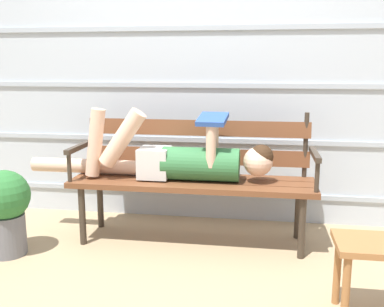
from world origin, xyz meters
name	(u,v)px	position (x,y,z in m)	size (l,w,h in m)	color
ground_plane	(190,245)	(0.00, 0.00, 0.00)	(12.00, 12.00, 0.00)	tan
house_siding	(203,57)	(0.00, 0.58, 1.24)	(5.05, 0.08, 2.47)	#B2BCC6
park_bench	(194,171)	(0.00, 0.14, 0.48)	(1.62, 0.44, 0.87)	brown
reclining_person	(177,158)	(-0.10, 0.07, 0.57)	(1.68, 0.26, 0.48)	#33703D
footstool	(380,258)	(1.01, -0.74, 0.31)	(0.41, 0.29, 0.39)	#9E6638
potted_plant	(5,207)	(-1.12, -0.33, 0.31)	(0.32, 0.32, 0.54)	slate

